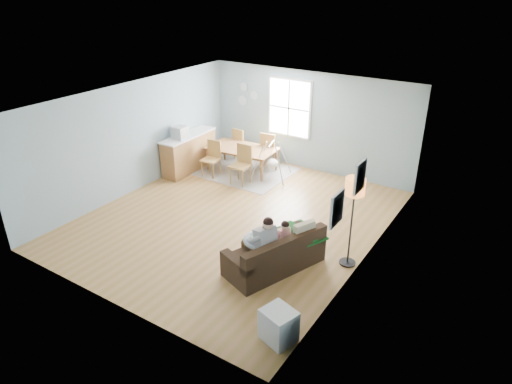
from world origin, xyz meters
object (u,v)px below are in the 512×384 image
Objects in this scene: monitor at (179,132)px; father at (261,241)px; counter at (189,152)px; chair_sw at (212,156)px; toddler at (282,234)px; floor_lamp at (354,194)px; dining_table at (241,159)px; sofa at (276,256)px; chair_se at (242,161)px; storage_cube at (278,325)px; chair_nw at (240,142)px; baby_swing at (271,163)px; chair_ne at (269,147)px.

father is at bearing -32.28° from monitor.
chair_sw is at bearing 4.73° from counter.
floor_lamp is (1.06, 0.69, 0.82)m from toddler.
father reaches higher than dining_table.
dining_table is 5.32× the size of monitor.
chair_se is at bearing 133.45° from sofa.
storage_cube is 0.60× the size of chair_nw.
counter reaches higher than sofa.
monitor reaches higher than toddler.
floor_lamp is at bearing 87.44° from storage_cube.
father is 5.61m from chair_nw.
floor_lamp is 1.84× the size of chair_nw.
baby_swing reaches higher than storage_cube.
chair_se reaches higher than toddler.
toddler is (0.20, 0.40, 0.00)m from father.
monitor reaches higher than chair_ne.
chair_sw is at bearing 157.28° from floor_lamp.
chair_sw is 0.52× the size of counter.
sofa is at bearing -46.55° from chair_se.
chair_ne is (-3.75, 3.30, -0.88)m from floor_lamp.
chair_nw is at bearing 132.57° from toddler.
sofa is at bearing -32.22° from counter.
chair_nw is at bearing 155.42° from baby_swing.
sofa is 1.08× the size of dining_table.
sofa is at bearing 45.66° from father.
sofa is at bearing 121.50° from storage_cube.
floor_lamp reaches higher than monitor.
toddler is at bearing 63.25° from father.
chair_ne reaches higher than storage_cube.
dining_table is (-3.19, 3.52, 0.06)m from sofa.
father is 1.26× the size of chair_sw.
floor_lamp is 2.71m from storage_cube.
chair_se reaches higher than storage_cube.
monitor is at bearing -113.24° from chair_nw.
floor_lamp reaches higher than dining_table.
toddler is (-0.00, 0.19, 0.38)m from sofa.
sofa is 1.69× the size of father.
dining_table is 0.85m from chair_nw.
monitor is at bearing 163.97° from floor_lamp.
storage_cube is 0.31× the size of dining_table.
baby_swing reaches higher than chair_nw.
chair_sw is at bearing -127.05° from chair_ne.
toddler is 0.75× the size of chair_se.
floor_lamp is 3.06× the size of storage_cube.
father is 0.68× the size of floor_lamp.
dining_table is at bearing 125.80° from chair_se.
chair_se is 0.56× the size of counter.
floor_lamp is at bearing -38.79° from baby_swing.
chair_ne is at bearing 48.68° from dining_table.
monitor is at bearing -86.42° from counter.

